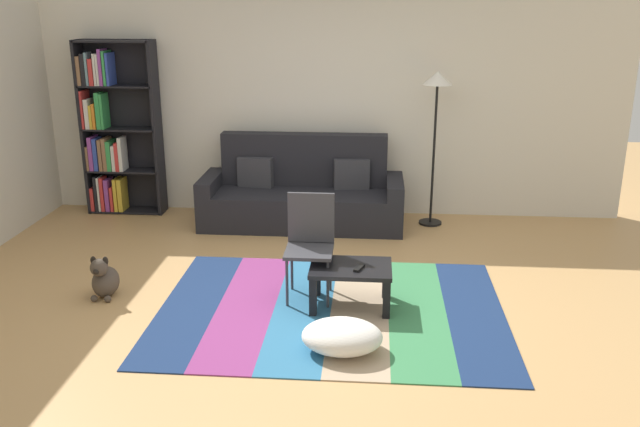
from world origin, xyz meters
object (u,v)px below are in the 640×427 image
coffee_table (351,274)px  folding_chair (310,237)px  dog (105,279)px  pouf (342,336)px  couch (302,195)px  tv_remote (359,268)px  bookshelf (112,133)px  standing_lamp (437,98)px

coffee_table → folding_chair: folding_chair is taller
dog → pouf: bearing=-20.9°
couch → tv_remote: 2.31m
folding_chair → tv_remote: bearing=8.0°
tv_remote → bookshelf: bearing=160.6°
couch → coffee_table: 2.24m
bookshelf → standing_lamp: (3.73, -0.18, 0.47)m
couch → standing_lamp: 1.83m
couch → pouf: bearing=-78.4°
coffee_table → folding_chair: 0.48m
folding_chair → dog: bearing=-133.9°
bookshelf → dog: size_ratio=5.10×
pouf → standing_lamp: 3.40m
tv_remote → standing_lamp: bearing=92.3°
standing_lamp → tv_remote: (-0.76, -2.31, -1.06)m
bookshelf → folding_chair: bearing=-41.1°
coffee_table → tv_remote: size_ratio=4.49×
bookshelf → folding_chair: 3.40m
bookshelf → pouf: size_ratio=3.41×
bookshelf → pouf: (2.87, -3.20, -0.84)m
pouf → tv_remote: size_ratio=3.96×
dog → standing_lamp: 3.91m
standing_lamp → folding_chair: (-1.19, -2.04, -0.90)m
pouf → bookshelf: bearing=131.9°
pouf → coffee_table: bearing=87.6°
couch → coffee_table: bearing=-73.7°
coffee_table → tv_remote: 0.12m
couch → folding_chair: bearing=-82.0°
couch → folding_chair: 1.97m
bookshelf → standing_lamp: size_ratio=1.18×
couch → bookshelf: size_ratio=1.12×
coffee_table → dog: 2.13m
couch → standing_lamp: size_ratio=1.31×
standing_lamp → bookshelf: bearing=177.3°
coffee_table → folding_chair: size_ratio=0.75×
coffee_table → standing_lamp: bearing=69.7°
couch → tv_remote: bearing=-72.4°
coffee_table → standing_lamp: (0.83, 2.25, 1.14)m
standing_lamp → tv_remote: size_ratio=11.48×
couch → folding_chair: (0.27, -1.94, 0.20)m
pouf → standing_lamp: standing_lamp is taller
standing_lamp → tv_remote: bearing=-108.3°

